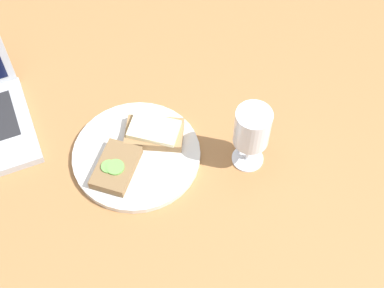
% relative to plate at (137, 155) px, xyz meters
% --- Properties ---
extents(wooden_table, '(1.40, 1.40, 0.03)m').
position_rel_plate_xyz_m(wooden_table, '(0.04, -0.02, -0.02)').
color(wooden_table, '#9E6B3D').
rests_on(wooden_table, ground).
extents(plate, '(0.26, 0.26, 0.01)m').
position_rel_plate_xyz_m(plate, '(0.00, 0.00, 0.00)').
color(plate, silver).
rests_on(plate, wooden_table).
extents(sandwich_with_cucumber, '(0.12, 0.13, 0.02)m').
position_rel_plate_xyz_m(sandwich_with_cucumber, '(-0.05, -0.02, 0.02)').
color(sandwich_with_cucumber, brown).
rests_on(sandwich_with_cucumber, plate).
extents(sandwich_with_cheese, '(0.14, 0.12, 0.03)m').
position_rel_plate_xyz_m(sandwich_with_cheese, '(0.05, 0.02, 0.02)').
color(sandwich_with_cheese, '#937047').
rests_on(sandwich_with_cheese, plate).
extents(wine_glass, '(0.07, 0.07, 0.15)m').
position_rel_plate_xyz_m(wine_glass, '(0.20, -0.09, 0.09)').
color(wine_glass, white).
rests_on(wine_glass, wooden_table).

